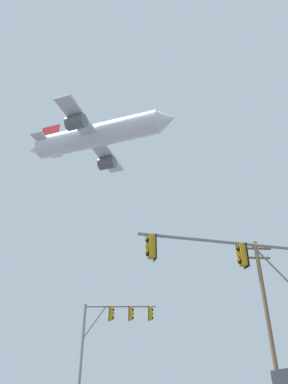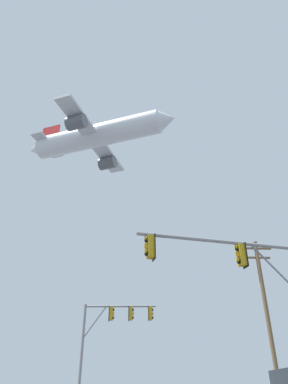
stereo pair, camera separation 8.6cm
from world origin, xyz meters
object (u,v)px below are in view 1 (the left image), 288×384
object	(u,v)px
signal_pole_near	(250,279)
signal_pole_far	(111,327)
utility_pole	(267,313)
airplane	(97,136)

from	to	relation	value
signal_pole_near	signal_pole_far	size ratio (longest dim) A/B	1.06
utility_pole	airplane	distance (m)	39.21
signal_pole_near	airplane	distance (m)	44.20
utility_pole	signal_pole_far	bearing A→B (deg)	164.80
signal_pole_near	signal_pole_far	world-z (taller)	signal_pole_near
utility_pole	airplane	bearing A→B (deg)	126.13
signal_pole_far	utility_pole	world-z (taller)	utility_pole
signal_pole_far	signal_pole_near	bearing A→B (deg)	-64.65
signal_pole_near	airplane	size ratio (longest dim) A/B	0.29
signal_pole_near	airplane	world-z (taller)	airplane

